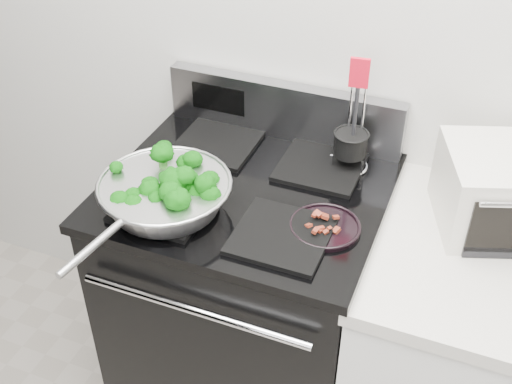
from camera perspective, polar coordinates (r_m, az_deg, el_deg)
The scene contains 7 objects.
back_wall at distance 1.85m, azimuth 12.13°, elevation 14.28°, with size 4.00×0.02×2.70m, color silver.
gas_range at distance 2.14m, azimuth -0.71°, elevation -9.47°, with size 0.79×0.69×1.13m.
counter at distance 2.08m, azimuth 17.55°, elevation -14.71°, with size 0.62×0.68×0.92m.
skillet at distance 1.73m, azimuth -8.12°, elevation -0.10°, with size 0.36×0.58×0.08m.
broccoli_pile at distance 1.72m, azimuth -8.13°, elevation 0.47°, with size 0.29×0.29×0.10m, color black, non-canonical shape.
bacon_plate at distance 1.69m, azimuth 6.17°, elevation -2.80°, with size 0.19×0.19×0.04m.
utensil_holder at distance 1.90m, azimuth 8.35°, elevation 3.79°, with size 0.12×0.12×0.36m.
Camera 1 is at (0.28, 0.05, 2.04)m, focal length 45.00 mm.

